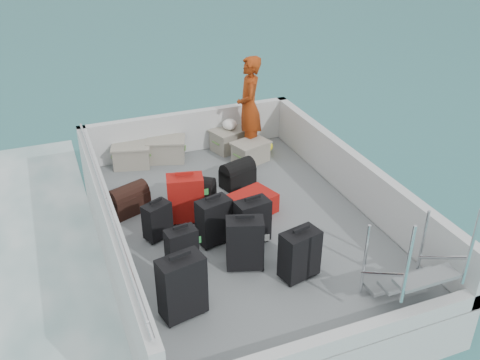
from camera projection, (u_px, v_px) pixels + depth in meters
The scene contains 23 objects.
ground at pixel (242, 259), 7.53m from camera, with size 160.00×160.00×0.00m, color #195858.
ferry_hull at pixel (242, 242), 7.38m from camera, with size 3.60×5.00×0.60m, color silver.
deck at pixel (242, 223), 7.23m from camera, with size 3.30×4.70×0.02m, color slate.
deck_fittings at pixel (276, 206), 6.90m from camera, with size 3.60×5.00×0.90m.
suitcase_0 at pixel (182, 287), 5.51m from camera, with size 0.47×0.27×0.73m, color black.
suitcase_1 at pixel (182, 250), 6.24m from camera, with size 0.36×0.21×0.54m, color black.
suitcase_2 at pixel (157, 221), 6.80m from camera, with size 0.34×0.21×0.50m, color black.
suitcase_3 at pixel (245, 244), 6.23m from camera, with size 0.44×0.25×0.66m, color black.
suitcase_4 at pixel (214, 222), 6.69m from camera, with size 0.42×0.25×0.62m, color black.
suitcase_5 at pixel (186, 199), 7.13m from camera, with size 0.48×0.29×0.66m, color #B51B0D.
suitcase_6 at pixel (300, 255), 6.09m from camera, with size 0.44×0.26×0.61m, color black.
suitcase_7 at pixel (252, 222), 6.70m from camera, with size 0.43×0.24×0.60m, color black.
suitcase_8 at pixel (249, 205), 7.36m from camera, with size 0.47×0.71×0.28m, color #B51B0D.
duffel_0 at pixel (129, 202), 7.39m from camera, with size 0.53×0.30×0.32m, color black, non-canonical shape.
duffel_1 at pixel (198, 193), 7.61m from camera, with size 0.47×0.30×0.32m, color black, non-canonical shape.
duffel_2 at pixel (238, 176), 8.04m from camera, with size 0.50×0.30×0.32m, color black, non-canonical shape.
crate_0 at pixel (132, 156), 8.60m from camera, with size 0.56×0.39×0.34m, color gray.
crate_1 at pixel (166, 150), 8.78m from camera, with size 0.58×0.40×0.35m, color gray.
crate_2 at pixel (230, 140), 9.14m from camera, with size 0.57×0.39×0.34m, color gray.
crate_3 at pixel (251, 153), 8.74m from camera, with size 0.54×0.37×0.32m, color gray.
yellow_bag at pixel (265, 146), 9.07m from camera, with size 0.28×0.26×0.22m, color yellow.
white_bag at pixel (230, 126), 9.02m from camera, with size 0.24×0.24×0.18m, color white.
passenger at pixel (249, 107), 8.69m from camera, with size 0.62×0.40×1.67m, color #D34813.
Camera 1 is at (-2.24, -5.61, 4.62)m, focal length 40.00 mm.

